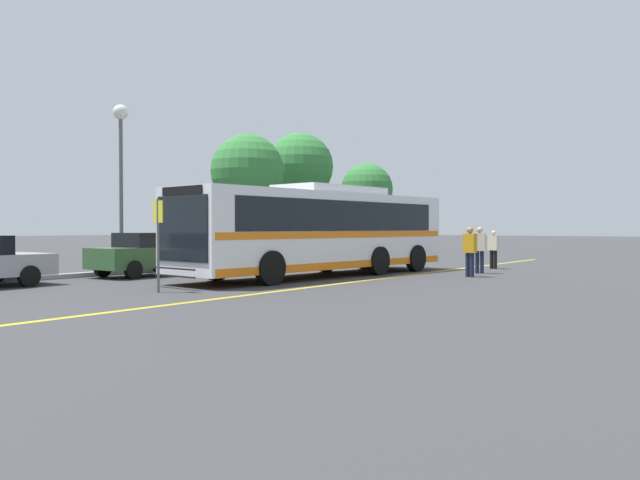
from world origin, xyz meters
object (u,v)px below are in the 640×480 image
pedestrian_1 (494,247)px  pedestrian_2 (480,247)px  parked_car_2 (246,251)px  tree_1 (367,190)px  tree_3 (300,167)px  bus_stop_sign (158,233)px  tree_2 (247,171)px  transit_bus (320,229)px  parked_car_1 (147,254)px  pedestrian_0 (470,249)px  street_lamp (121,146)px

pedestrian_1 → pedestrian_2: 2.76m
parked_car_2 → pedestrian_1: size_ratio=2.75×
tree_1 → tree_3: tree_3 is taller
parked_car_2 → bus_stop_sign: 9.76m
parked_car_2 → tree_3: bearing=-66.3°
parked_car_2 → tree_2: (4.49, 4.19, 3.81)m
transit_bus → tree_3: 16.37m
parked_car_1 → bus_stop_sign: size_ratio=1.66×
pedestrian_0 → pedestrian_1: (4.48, 0.94, -0.09)m
transit_bus → parked_car_2: size_ratio=2.78×
transit_bus → pedestrian_1: transit_bus is taller
pedestrian_2 → tree_1: tree_1 is taller
pedestrian_2 → bus_stop_sign: bus_stop_sign is taller
transit_bus → tree_2: tree_2 is taller
transit_bus → bus_stop_sign: bearing=94.3°
parked_car_2 → pedestrian_1: pedestrian_1 is taller
pedestrian_1 → bus_stop_sign: bearing=87.0°
bus_stop_sign → tree_1: (21.70, 7.67, 2.46)m
transit_bus → bus_stop_sign: transit_bus is taller
pedestrian_2 → tree_1: bearing=-52.1°
transit_bus → street_lamp: bearing=30.6°
transit_bus → pedestrian_2: transit_bus is taller
parked_car_1 → bus_stop_sign: 5.83m
tree_3 → parked_car_1: bearing=-159.6°
transit_bus → bus_stop_sign: (-6.78, 0.05, -0.09)m
pedestrian_0 → pedestrian_1: 4.58m
parked_car_2 → bus_stop_sign: bus_stop_sign is taller
bus_stop_sign → tree_3: (18.75, 10.51, 3.76)m
parked_car_2 → tree_3: (10.38, 5.54, 4.55)m
street_lamp → bus_stop_sign: bearing=-118.4°
parked_car_2 → parked_car_1: bearing=88.0°
parked_car_2 → pedestrian_0: 9.32m
pedestrian_1 → tree_2: bearing=15.5°
transit_bus → street_lamp: (-3.22, 6.63, 3.02)m
transit_bus → parked_car_1: (-3.49, 4.80, -0.86)m
pedestrian_2 → tree_3: bearing=-37.4°
pedestrian_0 → tree_3: tree_3 is taller
pedestrian_0 → tree_2: size_ratio=0.26×
tree_2 → pedestrian_1: bearing=-84.9°
pedestrian_1 → street_lamp: 14.86m
tree_3 → tree_1: bearing=-43.9°
pedestrian_2 → bus_stop_sign: 11.92m
pedestrian_0 → bus_stop_sign: bearing=74.4°
street_lamp → tree_3: size_ratio=0.84×
street_lamp → parked_car_2: bearing=-18.6°
tree_2 → tree_3: 6.09m
pedestrian_2 → tree_3: 16.78m
parked_car_1 → parked_car_2: bearing=90.2°
pedestrian_2 → tree_1: size_ratio=0.30×
transit_bus → pedestrian_2: bearing=-125.8°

